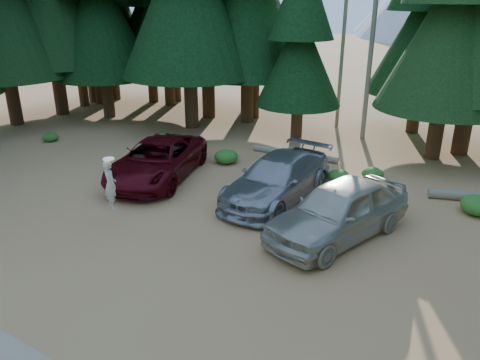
{
  "coord_description": "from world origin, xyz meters",
  "views": [
    {
      "loc": [
        7.71,
        -9.27,
        7.14
      ],
      "look_at": [
        0.03,
        3.31,
        1.25
      ],
      "focal_mm": 35.0,
      "sensor_mm": 36.0,
      "label": 1
    }
  ],
  "objects": [
    {
      "name": "ground",
      "position": [
        0.0,
        0.0,
        0.0
      ],
      "size": [
        160.0,
        160.0,
        0.0
      ],
      "primitive_type": "plane",
      "color": "#B67E4D",
      "rests_on": "ground"
    },
    {
      "name": "forest_belt_north",
      "position": [
        0.0,
        15.0,
        0.0
      ],
      "size": [
        36.0,
        7.0,
        22.0
      ],
      "primitive_type": null,
      "color": "black",
      "rests_on": "ground"
    },
    {
      "name": "snag_front",
      "position": [
        0.8,
        14.5,
        6.0
      ],
      "size": [
        0.24,
        0.24,
        12.0
      ],
      "primitive_type": "cylinder",
      "color": "gray",
      "rests_on": "ground"
    },
    {
      "name": "snag_back",
      "position": [
        -1.2,
        16.0,
        5.0
      ],
      "size": [
        0.2,
        0.2,
        10.0
      ],
      "primitive_type": "cylinder",
      "color": "gray",
      "rests_on": "ground"
    },
    {
      "name": "red_pickup",
      "position": [
        -4.63,
        4.41,
        0.81
      ],
      "size": [
        4.3,
        6.36,
        1.62
      ],
      "primitive_type": "imported",
      "rotation": [
        0.0,
        0.0,
        0.3
      ],
      "color": "#53070F",
      "rests_on": "ground"
    },
    {
      "name": "silver_minivan_center",
      "position": [
        0.56,
        5.06,
        0.81
      ],
      "size": [
        2.5,
        5.69,
        1.62
      ],
      "primitive_type": "imported",
      "rotation": [
        0.0,
        0.0,
        -0.04
      ],
      "color": "#999BA0",
      "rests_on": "ground"
    },
    {
      "name": "silver_minivan_right",
      "position": [
        3.5,
        3.48,
        0.9
      ],
      "size": [
        3.65,
        5.7,
        1.81
      ],
      "primitive_type": "imported",
      "rotation": [
        0.0,
        0.0,
        -0.31
      ],
      "color": "#BAB5A5",
      "rests_on": "ground"
    },
    {
      "name": "frisbee_player",
      "position": [
        -3.29,
        0.59,
        1.33
      ],
      "size": [
        0.72,
        0.61,
        1.73
      ],
      "rotation": [
        0.0,
        0.0,
        2.74
      ],
      "color": "beige",
      "rests_on": "ground"
    },
    {
      "name": "log_left",
      "position": [
        -0.96,
        9.82,
        0.15
      ],
      "size": [
        4.2,
        0.57,
        0.3
      ],
      "primitive_type": "cylinder",
      "rotation": [
        0.0,
        1.57,
        0.07
      ],
      "color": "gray",
      "rests_on": "ground"
    },
    {
      "name": "log_mid",
      "position": [
        0.21,
        8.1,
        0.16
      ],
      "size": [
        3.69,
        1.59,
        0.31
      ],
      "primitive_type": "cylinder",
      "rotation": [
        0.0,
        1.57,
        -0.35
      ],
      "color": "gray",
      "rests_on": "ground"
    },
    {
      "name": "shrub_far_left",
      "position": [
        -8.08,
        8.77,
        0.23
      ],
      "size": [
        0.82,
        0.82,
        0.45
      ],
      "primitive_type": "ellipsoid",
      "color": "#28691F",
      "rests_on": "ground"
    },
    {
      "name": "shrub_left",
      "position": [
        -5.91,
        7.49,
        0.3
      ],
      "size": [
        1.08,
        1.08,
        0.59
      ],
      "primitive_type": "ellipsoid",
      "color": "#28691F",
      "rests_on": "ground"
    },
    {
      "name": "shrub_center_left",
      "position": [
        -3.23,
        7.45,
        0.3
      ],
      "size": [
        1.09,
        1.09,
        0.6
      ],
      "primitive_type": "ellipsoid",
      "color": "#28691F",
      "rests_on": "ground"
    },
    {
      "name": "shrub_center_right",
      "position": [
        1.95,
        7.81,
        0.26
      ],
      "size": [
        0.96,
        0.96,
        0.53
      ],
      "primitive_type": "ellipsoid",
      "color": "#28691F",
      "rests_on": "ground"
    },
    {
      "name": "shrub_right",
      "position": [
        3.01,
        8.92,
        0.25
      ],
      "size": [
        0.9,
        0.9,
        0.49
      ],
      "primitive_type": "ellipsoid",
      "color": "#28691F",
      "rests_on": "ground"
    },
    {
      "name": "shrub_far_right",
      "position": [
        7.09,
        7.58,
        0.33
      ],
      "size": [
        1.18,
        1.18,
        0.65
      ],
      "primitive_type": "ellipsoid",
      "color": "#28691F",
      "rests_on": "ground"
    },
    {
      "name": "shrub_edge_west",
      "position": [
        -12.87,
        5.5,
        0.23
      ],
      "size": [
        0.83,
        0.83,
        0.45
      ],
      "primitive_type": "ellipsoid",
      "color": "#28691F",
      "rests_on": "ground"
    }
  ]
}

